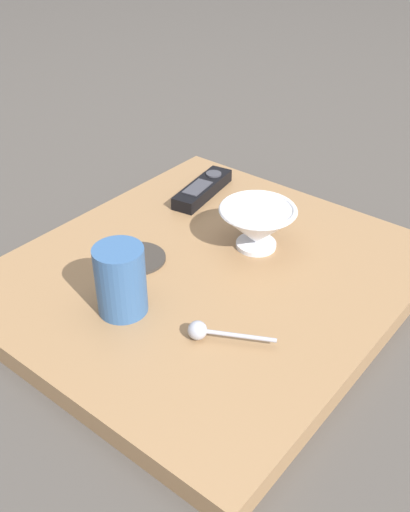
{
  "coord_description": "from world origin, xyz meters",
  "views": [
    {
      "loc": [
        0.59,
        0.47,
        0.57
      ],
      "look_at": [
        -0.0,
        -0.01,
        0.05
      ],
      "focal_mm": 41.02,
      "sensor_mm": 36.0,
      "label": 1
    }
  ],
  "objects_px": {
    "coffee_mug": "(121,280)",
    "drink_coaster": "(137,258)",
    "teaspoon": "(204,331)",
    "tv_remote_near": "(203,189)",
    "cereal_bowl": "(257,225)"
  },
  "relations": [
    {
      "from": "tv_remote_near",
      "to": "cereal_bowl",
      "type": "bearing_deg",
      "value": 65.17
    },
    {
      "from": "teaspoon",
      "to": "cereal_bowl",
      "type": "bearing_deg",
      "value": -162.0
    },
    {
      "from": "cereal_bowl",
      "to": "teaspoon",
      "type": "bearing_deg",
      "value": 18.0
    },
    {
      "from": "tv_remote_near",
      "to": "drink_coaster",
      "type": "relative_size",
      "value": 1.8
    },
    {
      "from": "teaspoon",
      "to": "drink_coaster",
      "type": "height_order",
      "value": "teaspoon"
    },
    {
      "from": "cereal_bowl",
      "to": "coffee_mug",
      "type": "xyz_separation_m",
      "value": [
        0.26,
        -0.05,
        0.01
      ]
    },
    {
      "from": "coffee_mug",
      "to": "tv_remote_near",
      "type": "relative_size",
      "value": 0.63
    },
    {
      "from": "teaspoon",
      "to": "drink_coaster",
      "type": "distance_m",
      "value": 0.22
    },
    {
      "from": "tv_remote_near",
      "to": "drink_coaster",
      "type": "xyz_separation_m",
      "value": [
        0.24,
        0.06,
        -0.01
      ]
    },
    {
      "from": "cereal_bowl",
      "to": "coffee_mug",
      "type": "height_order",
      "value": "coffee_mug"
    },
    {
      "from": "cereal_bowl",
      "to": "tv_remote_near",
      "type": "height_order",
      "value": "cereal_bowl"
    },
    {
      "from": "coffee_mug",
      "to": "drink_coaster",
      "type": "height_order",
      "value": "coffee_mug"
    },
    {
      "from": "tv_remote_near",
      "to": "drink_coaster",
      "type": "distance_m",
      "value": 0.25
    },
    {
      "from": "coffee_mug",
      "to": "teaspoon",
      "type": "relative_size",
      "value": 0.96
    },
    {
      "from": "coffee_mug",
      "to": "drink_coaster",
      "type": "relative_size",
      "value": 1.14
    }
  ]
}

